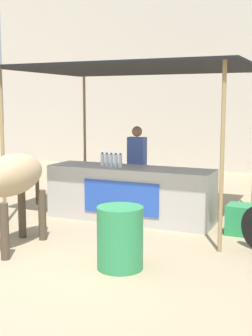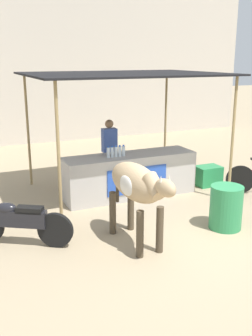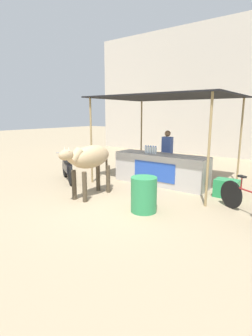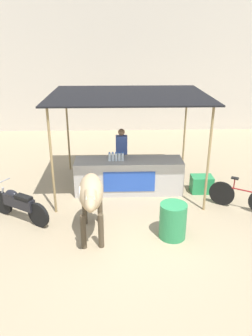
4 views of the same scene
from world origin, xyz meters
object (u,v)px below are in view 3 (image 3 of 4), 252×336
Objects in this scene: stall_counter at (161,169)px; cow at (89,159)px; bicycle_leaning at (248,200)px; cooler_box at (226,188)px; water_barrel at (144,194)px; vendor_behind_counter at (167,154)px; motorcycle_parked at (67,168)px.

stall_counter is 2.48m from cow.
cow reaches higher than bicycle_leaning.
stall_counter reaches higher than cooler_box.
bicycle_leaning is (3.72, 1.09, -0.69)m from cow.
water_barrel reaches higher than cooler_box.
vendor_behind_counter is 2.75× the size of cooler_box.
motorcycle_parked reaches higher than cooler_box.
cooler_box is 0.42× the size of bicycle_leaning.
water_barrel is 2.27m from bicycle_leaning.
water_barrel is (-1.20, -2.23, 0.16)m from cooler_box.
bicycle_leaning is (2.82, -1.15, -0.13)m from stall_counter.
vendor_behind_counter is 1.05× the size of motorcycle_parked.
water_barrel is at bearing -118.27° from cooler_box.
vendor_behind_counter is at bearing 41.54° from motorcycle_parked.
cooler_box is at bearing -20.60° from vendor_behind_counter.
bicycle_leaning is at bearing -22.17° from stall_counter.
stall_counter is 3.72× the size of water_barrel.
water_barrel is at bearing -69.31° from stall_counter.
vendor_behind_counter reaches higher than motorcycle_parked.
cow reaches higher than water_barrel.
vendor_behind_counter is at bearing 109.06° from water_barrel.
vendor_behind_counter is at bearing 76.66° from cow.
bicycle_leaning is at bearing 31.10° from water_barrel.
vendor_behind_counter is 1.15× the size of bicycle_leaning.
motorcycle_parked is at bearing -163.92° from cooler_box.
motorcycle_parked reaches higher than water_barrel.
water_barrel is 1.88m from cow.
vendor_behind_counter is 3.60m from bicycle_leaning.
stall_counter is 1.64× the size of cow.
cooler_box is 2.53m from water_barrel.
stall_counter reaches higher than water_barrel.
cow is (-1.77, 0.08, 0.63)m from water_barrel.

